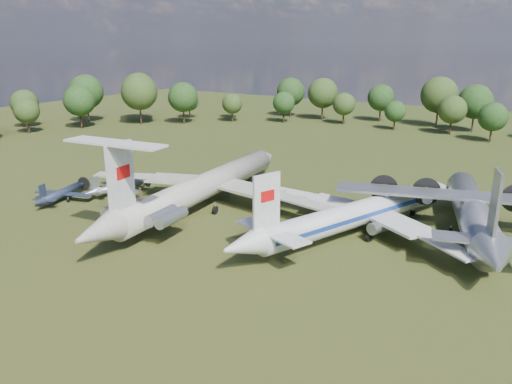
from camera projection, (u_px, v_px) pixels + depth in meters
The scene contains 7 objects.
ground at pixel (221, 213), 76.24m from camera, with size 300.00×300.00×0.00m, color #203913.
il62_airliner at pixel (204, 191), 78.13m from camera, with size 42.45×55.19×5.41m, color beige, non-canonical shape.
tu104_jet at pixel (359, 217), 67.36m from camera, with size 35.07×46.75×4.68m, color silver, non-canonical shape.
an12_transport at pixel (472, 217), 66.75m from camera, with size 36.28×40.55×5.34m, color #9FA1A7, non-canonical shape.
small_prop_west at pixel (62, 195), 81.59m from camera, with size 10.13×13.81×2.03m, color black, non-canonical shape.
small_prop_northwest at pixel (119, 189), 85.32m from camera, with size 9.88×13.47×1.98m, color #96989D, non-canonical shape.
person_on_il62 at pixel (140, 194), 64.11m from camera, with size 0.66×0.43×1.82m, color olive.
Camera 1 is at (43.73, -57.50, 25.17)m, focal length 35.00 mm.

